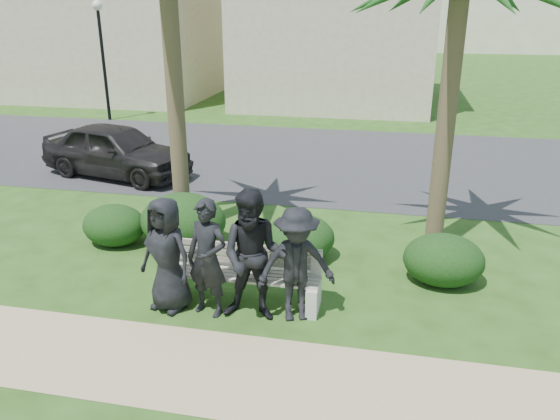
{
  "coord_description": "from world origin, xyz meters",
  "views": [
    {
      "loc": [
        1.66,
        -7.0,
        4.15
      ],
      "look_at": [
        -0.02,
        1.0,
        1.06
      ],
      "focal_mm": 35.0,
      "sensor_mm": 36.0,
      "label": 1
    }
  ],
  "objects_px": {
    "park_bench": "(239,279)",
    "car_a": "(116,150)",
    "street_lamp": "(101,39)",
    "man_b": "(207,258)",
    "man_d": "(296,265)",
    "man_c": "(254,257)",
    "man_a": "(167,255)"
  },
  "relations": [
    {
      "from": "man_d",
      "to": "man_b",
      "type": "bearing_deg",
      "value": 165.3
    },
    {
      "from": "park_bench",
      "to": "man_b",
      "type": "relative_size",
      "value": 1.39
    },
    {
      "from": "man_b",
      "to": "car_a",
      "type": "height_order",
      "value": "man_b"
    },
    {
      "from": "man_b",
      "to": "car_a",
      "type": "distance_m",
      "value": 7.37
    },
    {
      "from": "street_lamp",
      "to": "man_b",
      "type": "bearing_deg",
      "value": -56.56
    },
    {
      "from": "park_bench",
      "to": "car_a",
      "type": "xyz_separation_m",
      "value": [
        -4.79,
        5.49,
        0.3
      ]
    },
    {
      "from": "park_bench",
      "to": "man_a",
      "type": "xyz_separation_m",
      "value": [
        -0.95,
        -0.36,
        0.47
      ]
    },
    {
      "from": "street_lamp",
      "to": "man_a",
      "type": "bearing_deg",
      "value": -58.51
    },
    {
      "from": "man_b",
      "to": "car_a",
      "type": "bearing_deg",
      "value": 141.1
    },
    {
      "from": "man_c",
      "to": "man_d",
      "type": "relative_size",
      "value": 1.14
    },
    {
      "from": "street_lamp",
      "to": "park_bench",
      "type": "bearing_deg",
      "value": -54.67
    },
    {
      "from": "man_c",
      "to": "car_a",
      "type": "height_order",
      "value": "man_c"
    },
    {
      "from": "street_lamp",
      "to": "man_a",
      "type": "height_order",
      "value": "street_lamp"
    },
    {
      "from": "street_lamp",
      "to": "car_a",
      "type": "relative_size",
      "value": 1.08
    },
    {
      "from": "park_bench",
      "to": "man_d",
      "type": "xyz_separation_m",
      "value": [
        0.9,
        -0.28,
        0.45
      ]
    },
    {
      "from": "man_b",
      "to": "car_a",
      "type": "xyz_separation_m",
      "value": [
        -4.45,
        5.87,
        -0.18
      ]
    },
    {
      "from": "park_bench",
      "to": "car_a",
      "type": "bearing_deg",
      "value": 130.75
    },
    {
      "from": "park_bench",
      "to": "street_lamp",
      "type": "bearing_deg",
      "value": 124.97
    },
    {
      "from": "park_bench",
      "to": "man_b",
      "type": "distance_m",
      "value": 0.7
    },
    {
      "from": "park_bench",
      "to": "man_d",
      "type": "relative_size",
      "value": 1.44
    },
    {
      "from": "park_bench",
      "to": "car_a",
      "type": "distance_m",
      "value": 7.3
    },
    {
      "from": "street_lamp",
      "to": "car_a",
      "type": "bearing_deg",
      "value": -60.16
    },
    {
      "from": "street_lamp",
      "to": "man_b",
      "type": "xyz_separation_m",
      "value": [
        8.27,
        -12.53,
        -2.09
      ]
    },
    {
      "from": "street_lamp",
      "to": "park_bench",
      "type": "distance_m",
      "value": 15.11
    },
    {
      "from": "man_a",
      "to": "man_c",
      "type": "xyz_separation_m",
      "value": [
        1.27,
        -0.01,
        0.1
      ]
    },
    {
      "from": "man_b",
      "to": "man_c",
      "type": "distance_m",
      "value": 0.67
    },
    {
      "from": "man_b",
      "to": "man_a",
      "type": "bearing_deg",
      "value": -167.52
    },
    {
      "from": "park_bench",
      "to": "car_a",
      "type": "height_order",
      "value": "car_a"
    },
    {
      "from": "street_lamp",
      "to": "man_c",
      "type": "bearing_deg",
      "value": -54.49
    },
    {
      "from": "park_bench",
      "to": "man_a",
      "type": "bearing_deg",
      "value": -159.41
    },
    {
      "from": "man_d",
      "to": "car_a",
      "type": "bearing_deg",
      "value": 115.24
    },
    {
      "from": "street_lamp",
      "to": "park_bench",
      "type": "relative_size",
      "value": 1.8
    }
  ]
}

